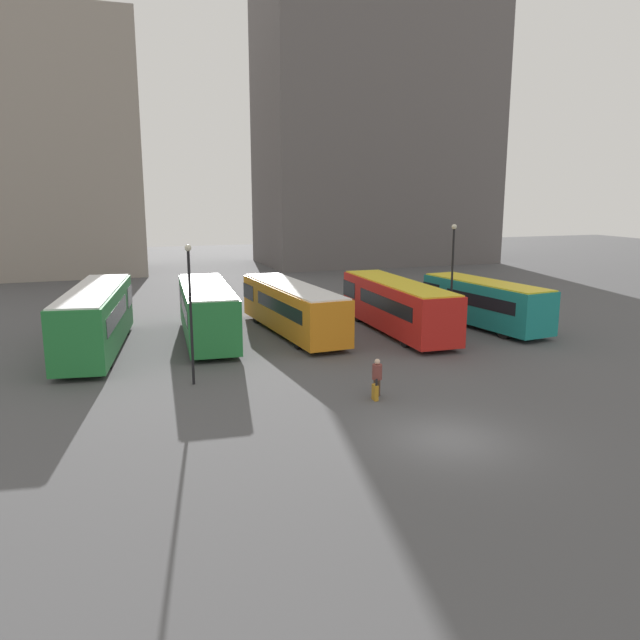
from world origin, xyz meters
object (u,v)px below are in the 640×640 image
object	(u,v)px
traveler	(377,374)
lamp_post_1	(452,273)
bus_2	(292,307)
bus_3	(396,304)
bus_4	(484,302)
bus_0	(96,317)
lamp_post_0	(190,304)
bus_1	(207,310)
suitcase	(375,392)
trash_bin	(443,330)

from	to	relation	value
traveler	lamp_post_1	xyz separation A→B (m)	(8.09, 7.92, 2.82)
bus_2	traveler	distance (m)	12.38
bus_3	bus_4	bearing A→B (deg)	-94.88
bus_4	lamp_post_1	bearing A→B (deg)	112.51
bus_4	traveler	size ratio (longest dim) A/B	6.12
bus_2	bus_3	size ratio (longest dim) A/B	1.02
bus_0	bus_4	distance (m)	22.55
bus_3	lamp_post_0	size ratio (longest dim) A/B	1.91
bus_1	lamp_post_1	world-z (taller)	lamp_post_1
bus_4	lamp_post_1	xyz separation A→B (m)	(-3.58, -2.06, 2.19)
suitcase	bus_1	bearing A→B (deg)	23.47
bus_3	lamp_post_0	bearing A→B (deg)	118.38
bus_3	suitcase	bearing A→B (deg)	151.82
bus_1	lamp_post_0	bearing A→B (deg)	171.07
bus_0	trash_bin	world-z (taller)	bus_0
bus_1	trash_bin	xyz separation A→B (m)	(12.86, -3.91, -1.27)
bus_3	suitcase	size ratio (longest dim) A/B	12.52
bus_1	bus_4	bearing A→B (deg)	-93.40
traveler	lamp_post_0	distance (m)	8.41
bus_0	lamp_post_1	bearing A→B (deg)	-92.65
bus_2	bus_4	xyz separation A→B (m)	(11.63, -2.37, -0.01)
bus_1	bus_3	bearing A→B (deg)	-94.12
bus_4	lamp_post_0	distance (m)	19.57
bus_2	lamp_post_1	bearing A→B (deg)	-122.88
bus_0	suitcase	world-z (taller)	bus_0
bus_1	suitcase	distance (m)	13.58
bus_2	traveler	size ratio (longest dim) A/B	7.47
bus_2	lamp_post_0	xyz separation A→B (m)	(-6.92, -8.29, 1.97)
bus_0	traveler	bearing A→B (deg)	-128.63
bus_2	bus_1	bearing A→B (deg)	87.28
bus_1	lamp_post_1	bearing A→B (deg)	-104.00
bus_4	lamp_post_0	xyz separation A→B (m)	(-18.55, -5.92, 1.98)
traveler	trash_bin	xyz separation A→B (m)	(7.91, 8.33, -0.51)
traveler	bus_3	bearing A→B (deg)	-26.30
bus_1	lamp_post_0	world-z (taller)	lamp_post_0
suitcase	lamp_post_1	world-z (taller)	lamp_post_1
bus_4	traveler	xyz separation A→B (m)	(-11.67, -9.99, -0.63)
lamp_post_0	lamp_post_1	size ratio (longest dim) A/B	0.94
bus_0	bus_1	world-z (taller)	bus_0
bus_0	lamp_post_0	bearing A→B (deg)	-144.02
bus_3	lamp_post_1	world-z (taller)	lamp_post_1
traveler	lamp_post_0	size ratio (longest dim) A/B	0.26
bus_3	trash_bin	xyz separation A→B (m)	(1.89, -2.29, -1.23)
bus_1	bus_3	xyz separation A→B (m)	(10.96, -1.63, -0.04)
bus_1	bus_4	xyz separation A→B (m)	(16.62, -2.26, -0.13)
bus_0	lamp_post_1	distance (m)	19.37
bus_1	lamp_post_1	size ratio (longest dim) A/B	1.64
bus_1	lamp_post_0	xyz separation A→B (m)	(-1.93, -8.17, 1.85)
lamp_post_1	trash_bin	xyz separation A→B (m)	(-0.19, 0.41, -3.33)
bus_0	traveler	size ratio (longest dim) A/B	7.51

